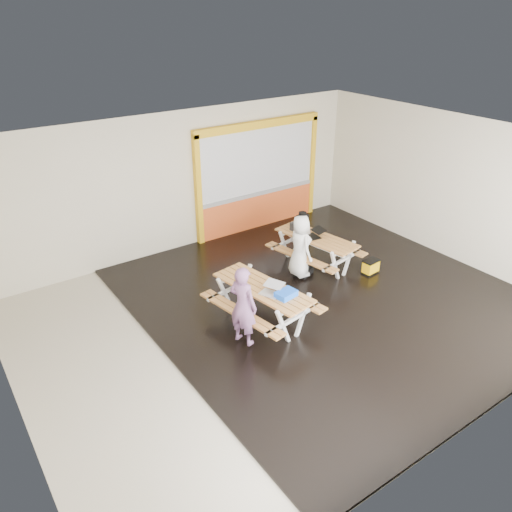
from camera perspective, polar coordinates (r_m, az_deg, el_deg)
room at (r=9.48m, az=3.12°, el=2.00°), size 10.02×8.02×3.52m
deck at (r=11.03m, az=8.05°, el=-4.56°), size 7.50×7.98×0.05m
kiosk at (r=13.75m, az=0.27°, el=8.79°), size 3.88×0.16×3.00m
picnic_table_left at (r=9.77m, az=0.76°, el=-4.51°), size 1.76×2.32×0.85m
picnic_table_right at (r=11.93m, az=6.84°, el=1.34°), size 1.71×2.24×0.81m
person_left at (r=9.03m, az=-1.47°, el=-5.67°), size 0.54×0.66×1.55m
person_right at (r=11.29m, az=5.06°, el=1.14°), size 0.56×0.77×1.45m
laptop_left at (r=9.45m, az=1.77°, el=-3.91°), size 0.52×0.50×0.17m
laptop_right at (r=11.85m, az=6.70°, el=2.48°), size 0.46×0.41×0.17m
blue_pouch at (r=9.34m, az=3.43°, el=-4.34°), size 0.43×0.33×0.11m
toolbox at (r=12.18m, az=4.92°, el=3.50°), size 0.45×0.26×0.25m
backpack at (r=12.83m, az=5.28°, el=3.90°), size 0.33×0.25×0.51m
dark_case at (r=11.73m, az=5.40°, el=-1.74°), size 0.50×0.45×0.16m
fluke_bag at (r=12.00m, az=12.91°, el=-1.21°), size 0.41×0.29×0.34m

